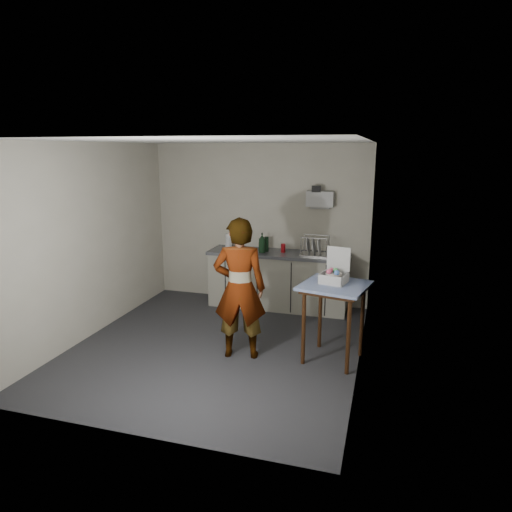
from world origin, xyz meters
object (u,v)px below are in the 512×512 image
(dark_bottle, at_px, (266,244))
(soap_bottle, at_px, (262,243))
(kitchen_counter, at_px, (278,281))
(paper_towel, at_px, (229,242))
(side_table, at_px, (335,294))
(standing_man, at_px, (240,289))
(dish_rack, at_px, (314,251))
(bakery_box, at_px, (334,275))
(soda_can, at_px, (283,248))

(dark_bottle, bearing_deg, soap_bottle, -115.13)
(kitchen_counter, relative_size, soap_bottle, 7.13)
(paper_towel, bearing_deg, soap_bottle, 0.02)
(side_table, height_order, standing_man, standing_man)
(dark_bottle, xyz_separation_m, dish_rack, (0.78, -0.05, -0.05))
(paper_towel, bearing_deg, bakery_box, -38.90)
(standing_man, distance_m, soap_bottle, 1.82)
(kitchen_counter, height_order, soap_bottle, soap_bottle)
(soda_can, bearing_deg, paper_towel, -172.60)
(soap_bottle, bearing_deg, dark_bottle, 64.87)
(kitchen_counter, xyz_separation_m, side_table, (1.08, -1.68, 0.41))
(soda_can, relative_size, paper_towel, 0.49)
(bakery_box, bearing_deg, paper_towel, 153.72)
(soda_can, distance_m, paper_towel, 0.88)
(soap_bottle, bearing_deg, kitchen_counter, 20.03)
(side_table, relative_size, paper_towel, 3.51)
(standing_man, bearing_deg, paper_towel, -79.24)
(soda_can, height_order, dark_bottle, dark_bottle)
(soda_can, xyz_separation_m, dish_rack, (0.51, -0.07, 0.00))
(soda_can, bearing_deg, bakery_box, -58.48)
(soap_bottle, xyz_separation_m, soda_can, (0.32, 0.11, -0.09))
(side_table, relative_size, soap_bottle, 3.05)
(paper_towel, xyz_separation_m, bakery_box, (1.87, -1.51, 0.01))
(soap_bottle, bearing_deg, paper_towel, -179.98)
(soap_bottle, xyz_separation_m, dish_rack, (0.82, 0.05, -0.09))
(kitchen_counter, bearing_deg, side_table, -57.08)
(kitchen_counter, relative_size, paper_towel, 8.21)
(kitchen_counter, xyz_separation_m, dish_rack, (0.58, -0.04, 0.55))
(standing_man, bearing_deg, dark_bottle, -97.46)
(kitchen_counter, bearing_deg, bakery_box, -56.38)
(soda_can, bearing_deg, kitchen_counter, -161.10)
(soap_bottle, bearing_deg, soda_can, 19.79)
(side_table, distance_m, dark_bottle, 2.13)
(standing_man, height_order, soap_bottle, standing_man)
(bakery_box, bearing_deg, kitchen_counter, 136.24)
(soda_can, height_order, dish_rack, dish_rack)
(dark_bottle, distance_m, bakery_box, 2.04)
(soap_bottle, relative_size, dish_rack, 0.73)
(standing_man, distance_m, dish_rack, 1.94)
(kitchen_counter, relative_size, dish_rack, 5.18)
(soap_bottle, distance_m, dish_rack, 0.83)
(soda_can, height_order, paper_towel, paper_towel)
(soap_bottle, relative_size, dark_bottle, 1.31)
(side_table, bearing_deg, kitchen_counter, 135.31)
(kitchen_counter, bearing_deg, dark_bottle, 178.26)
(side_table, distance_m, soap_bottle, 2.08)
(side_table, height_order, dish_rack, dish_rack)
(soda_can, relative_size, bakery_box, 0.33)
(soap_bottle, height_order, soda_can, soap_bottle)
(soda_can, relative_size, dark_bottle, 0.56)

